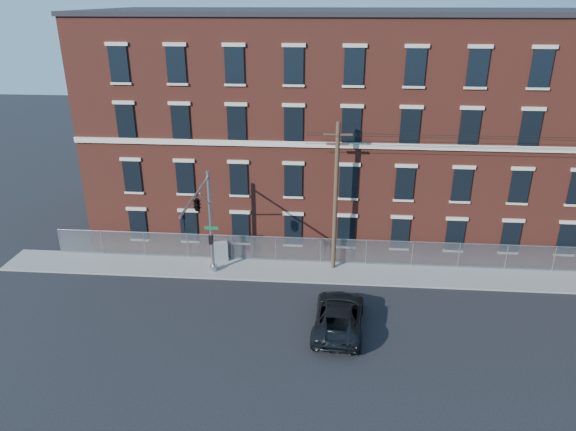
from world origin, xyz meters
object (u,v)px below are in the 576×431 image
(traffic_signal_mast, at_px, (201,211))
(utility_pole_near, at_px, (336,195))
(pickup_truck, at_px, (339,316))
(utility_cabinet, at_px, (220,252))

(traffic_signal_mast, height_order, utility_pole_near, utility_pole_near)
(pickup_truck, bearing_deg, utility_cabinet, -37.30)
(utility_pole_near, distance_m, pickup_truck, 8.23)
(traffic_signal_mast, bearing_deg, utility_cabinet, 87.85)
(utility_pole_near, xyz_separation_m, pickup_truck, (0.31, -6.86, -4.54))
(traffic_signal_mast, distance_m, utility_pole_near, 8.70)
(traffic_signal_mast, height_order, pickup_truck, traffic_signal_mast)
(traffic_signal_mast, distance_m, pickup_truck, 10.10)
(utility_pole_near, bearing_deg, pickup_truck, -87.43)
(utility_pole_near, relative_size, utility_cabinet, 7.44)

